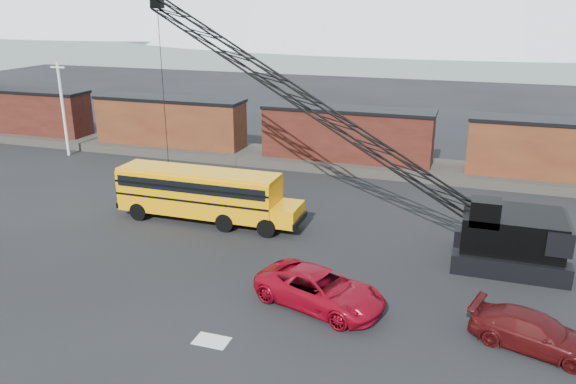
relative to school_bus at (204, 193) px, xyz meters
name	(u,v)px	position (x,y,z in m)	size (l,w,h in m)	color
ground	(240,292)	(5.54, -7.62, -1.79)	(160.00, 160.00, 0.00)	black
gravel_berm	(346,163)	(5.54, 14.38, -1.44)	(120.00, 5.00, 0.70)	#413B35
boxcar_west_far	(25,111)	(-26.46, 14.38, 0.97)	(13.70, 3.10, 4.17)	#4E1D15
boxcar_west_near	(170,121)	(-10.46, 14.38, 0.97)	(13.70, 3.10, 4.17)	#461F14
boxcar_mid	(347,134)	(5.54, 14.38, 0.97)	(13.70, 3.10, 4.17)	#4E1D15
boxcar_east_near	(566,150)	(21.54, 14.38, 0.97)	(13.70, 3.10, 4.17)	#461F14
utility_pole	(63,108)	(-18.46, 10.38, 2.36)	(1.40, 0.24, 8.00)	silver
snow_patch	(212,341)	(6.04, -11.62, -1.78)	(1.40, 0.90, 0.02)	silver
school_bus	(204,193)	(0.00, 0.00, 0.00)	(11.65, 2.65, 3.19)	#F19905
red_pickup	(320,289)	(9.40, -7.61, -0.98)	(2.71, 5.88, 1.63)	maroon
maroon_suv	(535,332)	(18.10, -8.09, -1.09)	(1.97, 4.85, 1.41)	#450C0D
crawler_crane	(317,109)	(6.81, 0.64, 5.42)	(23.99, 4.78, 13.21)	black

